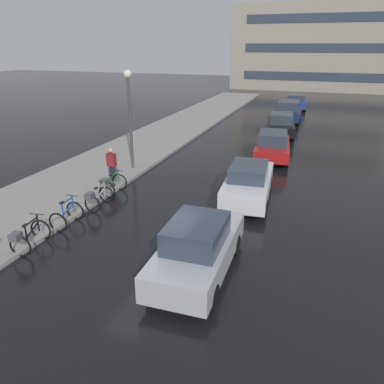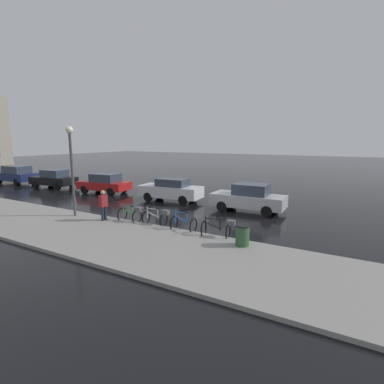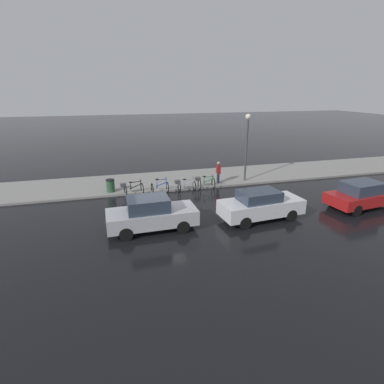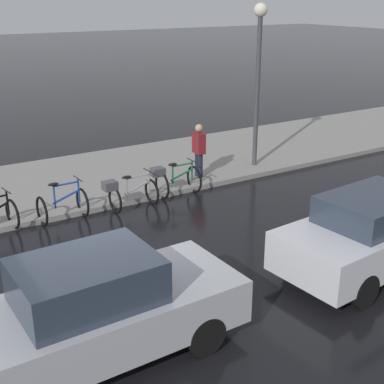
{
  "view_description": "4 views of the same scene",
  "coord_description": "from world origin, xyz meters",
  "px_view_note": "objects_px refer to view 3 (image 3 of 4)",
  "views": [
    {
      "loc": [
        4.65,
        -9.23,
        6.03
      ],
      "look_at": [
        0.44,
        2.63,
        1.06
      ],
      "focal_mm": 35.0,
      "sensor_mm": 36.0,
      "label": 1
    },
    {
      "loc": [
        -14.99,
        -6.42,
        4.25
      ],
      "look_at": [
        -0.6,
        1.81,
        1.33
      ],
      "focal_mm": 28.0,
      "sensor_mm": 36.0,
      "label": 2
    },
    {
      "loc": [
        15.17,
        -2.27,
        6.55
      ],
      "look_at": [
        0.28,
        1.75,
        1.23
      ],
      "focal_mm": 28.0,
      "sensor_mm": 36.0,
      "label": 3
    },
    {
      "loc": [
        8.21,
        -3.07,
        5.15
      ],
      "look_at": [
        -0.45,
        2.32,
        1.37
      ],
      "focal_mm": 50.0,
      "sensor_mm": 36.0,
      "label": 4
    }
  ],
  "objects_px": {
    "pedestrian": "(218,172)",
    "trash_bin": "(111,187)",
    "car_red": "(362,195)",
    "bicycle_third": "(185,185)",
    "streetlamp": "(247,138)",
    "bicycle_nearest": "(131,188)",
    "bicycle_second": "(160,187)",
    "car_white": "(261,205)",
    "bicycle_farthest": "(205,182)",
    "car_silver": "(151,214)"
  },
  "relations": [
    {
      "from": "pedestrian",
      "to": "trash_bin",
      "type": "bearing_deg",
      "value": -89.96
    },
    {
      "from": "car_red",
      "to": "bicycle_third",
      "type": "bearing_deg",
      "value": -120.55
    },
    {
      "from": "streetlamp",
      "to": "trash_bin",
      "type": "bearing_deg",
      "value": -89.51
    },
    {
      "from": "bicycle_nearest",
      "to": "bicycle_second",
      "type": "relative_size",
      "value": 1.33
    },
    {
      "from": "car_white",
      "to": "car_red",
      "type": "bearing_deg",
      "value": 89.64
    },
    {
      "from": "pedestrian",
      "to": "car_red",
      "type": "bearing_deg",
      "value": 45.55
    },
    {
      "from": "bicycle_farthest",
      "to": "streetlamp",
      "type": "height_order",
      "value": "streetlamp"
    },
    {
      "from": "bicycle_third",
      "to": "car_red",
      "type": "height_order",
      "value": "car_red"
    },
    {
      "from": "pedestrian",
      "to": "car_white",
      "type": "bearing_deg",
      "value": 0.63
    },
    {
      "from": "bicycle_nearest",
      "to": "bicycle_second",
      "type": "bearing_deg",
      "value": 88.18
    },
    {
      "from": "car_white",
      "to": "trash_bin",
      "type": "distance_m",
      "value": 9.85
    },
    {
      "from": "car_silver",
      "to": "car_white",
      "type": "xyz_separation_m",
      "value": [
        0.24,
        5.7,
        -0.02
      ]
    },
    {
      "from": "bicycle_second",
      "to": "streetlamp",
      "type": "height_order",
      "value": "streetlamp"
    },
    {
      "from": "bicycle_third",
      "to": "bicycle_second",
      "type": "bearing_deg",
      "value": -96.93
    },
    {
      "from": "bicycle_farthest",
      "to": "pedestrian",
      "type": "xyz_separation_m",
      "value": [
        -0.7,
        1.24,
        0.47
      ]
    },
    {
      "from": "bicycle_third",
      "to": "streetlamp",
      "type": "height_order",
      "value": "streetlamp"
    },
    {
      "from": "car_silver",
      "to": "pedestrian",
      "type": "xyz_separation_m",
      "value": [
        -6.06,
        5.63,
        0.14
      ]
    },
    {
      "from": "bicycle_third",
      "to": "bicycle_farthest",
      "type": "distance_m",
      "value": 1.49
    },
    {
      "from": "bicycle_third",
      "to": "pedestrian",
      "type": "relative_size",
      "value": 0.82
    },
    {
      "from": "car_white",
      "to": "pedestrian",
      "type": "relative_size",
      "value": 2.65
    },
    {
      "from": "bicycle_farthest",
      "to": "trash_bin",
      "type": "distance_m",
      "value": 6.29
    },
    {
      "from": "bicycle_second",
      "to": "bicycle_farthest",
      "type": "bearing_deg",
      "value": 90.51
    },
    {
      "from": "car_white",
      "to": "bicycle_farthest",
      "type": "bearing_deg",
      "value": -166.86
    },
    {
      "from": "streetlamp",
      "to": "trash_bin",
      "type": "distance_m",
      "value": 10.01
    },
    {
      "from": "bicycle_third",
      "to": "trash_bin",
      "type": "bearing_deg",
      "value": -100.92
    },
    {
      "from": "bicycle_farthest",
      "to": "car_silver",
      "type": "bearing_deg",
      "value": -39.33
    },
    {
      "from": "bicycle_farthest",
      "to": "trash_bin",
      "type": "bearing_deg",
      "value": -96.35
    },
    {
      "from": "car_red",
      "to": "bicycle_second",
      "type": "bearing_deg",
      "value": -117.44
    },
    {
      "from": "bicycle_nearest",
      "to": "trash_bin",
      "type": "bearing_deg",
      "value": -117.05
    },
    {
      "from": "bicycle_farthest",
      "to": "car_white",
      "type": "distance_m",
      "value": 5.77
    },
    {
      "from": "car_silver",
      "to": "streetlamp",
      "type": "height_order",
      "value": "streetlamp"
    },
    {
      "from": "streetlamp",
      "to": "car_silver",
      "type": "bearing_deg",
      "value": -51.6
    },
    {
      "from": "bicycle_third",
      "to": "bicycle_farthest",
      "type": "height_order",
      "value": "bicycle_farthest"
    },
    {
      "from": "car_red",
      "to": "trash_bin",
      "type": "height_order",
      "value": "car_red"
    },
    {
      "from": "bicycle_third",
      "to": "car_silver",
      "type": "relative_size",
      "value": 0.32
    },
    {
      "from": "streetlamp",
      "to": "bicycle_nearest",
      "type": "bearing_deg",
      "value": -84.86
    },
    {
      "from": "bicycle_farthest",
      "to": "pedestrian",
      "type": "height_order",
      "value": "pedestrian"
    },
    {
      "from": "car_silver",
      "to": "trash_bin",
      "type": "distance_m",
      "value": 6.35
    },
    {
      "from": "bicycle_nearest",
      "to": "bicycle_third",
      "type": "relative_size",
      "value": 1.06
    },
    {
      "from": "bicycle_nearest",
      "to": "car_white",
      "type": "xyz_separation_m",
      "value": [
        5.64,
        6.26,
        0.32
      ]
    },
    {
      "from": "bicycle_farthest",
      "to": "car_white",
      "type": "xyz_separation_m",
      "value": [
        5.61,
        1.31,
        0.32
      ]
    },
    {
      "from": "car_silver",
      "to": "car_white",
      "type": "relative_size",
      "value": 0.97
    },
    {
      "from": "bicycle_farthest",
      "to": "pedestrian",
      "type": "distance_m",
      "value": 1.5
    },
    {
      "from": "car_silver",
      "to": "pedestrian",
      "type": "height_order",
      "value": "pedestrian"
    },
    {
      "from": "pedestrian",
      "to": "streetlamp",
      "type": "relative_size",
      "value": 0.34
    },
    {
      "from": "bicycle_farthest",
      "to": "car_silver",
      "type": "relative_size",
      "value": 0.31
    },
    {
      "from": "bicycle_second",
      "to": "bicycle_third",
      "type": "distance_m",
      "value": 1.65
    },
    {
      "from": "bicycle_nearest",
      "to": "car_red",
      "type": "distance_m",
      "value": 13.88
    },
    {
      "from": "bicycle_second",
      "to": "car_red",
      "type": "height_order",
      "value": "car_red"
    },
    {
      "from": "trash_bin",
      "to": "car_red",
      "type": "bearing_deg",
      "value": 65.57
    }
  ]
}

